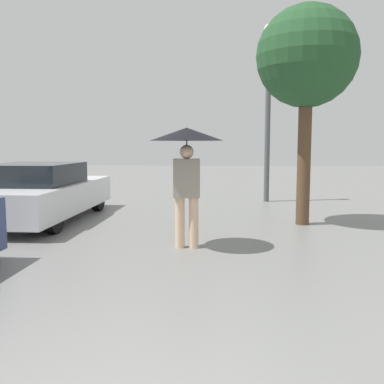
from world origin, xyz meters
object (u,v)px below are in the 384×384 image
Objects in this scene: parked_car_farthest at (38,193)px; tree at (307,59)px; pedestrian at (187,151)px; street_lamp at (268,100)px.

tree is at bearing -1.00° from parked_car_farthest.
pedestrian is 5.78m from street_lamp.
tree is at bearing -83.86° from street_lamp.
street_lamp reaches higher than pedestrian.
street_lamp is (-0.36, 3.34, -0.40)m from tree.
tree is (2.06, 2.04, 1.67)m from pedestrian.
pedestrian is 0.43× the size of tree.
parked_car_farthest is at bearing 146.33° from pedestrian.
tree is at bearing 44.76° from pedestrian.
tree reaches higher than pedestrian.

